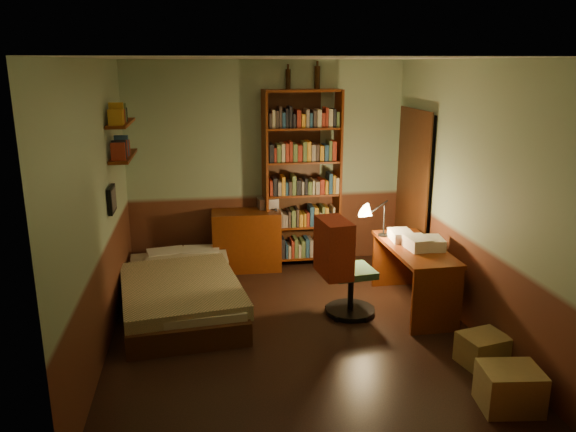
{
  "coord_description": "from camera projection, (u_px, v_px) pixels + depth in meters",
  "views": [
    {
      "loc": [
        -0.83,
        -5.02,
        2.57
      ],
      "look_at": [
        0.0,
        0.25,
        1.1
      ],
      "focal_mm": 35.0,
      "sensor_mm": 36.0,
      "label": 1
    }
  ],
  "objects": [
    {
      "name": "wall_shelf_upper",
      "position": [
        121.0,
        123.0,
        5.87
      ],
      "size": [
        0.2,
        0.9,
        0.03
      ],
      "primitive_type": "cube",
      "color": "#5C240B",
      "rests_on": "wall_left"
    },
    {
      "name": "doorway",
      "position": [
        414.0,
        195.0,
        6.82
      ],
      "size": [
        0.06,
        0.9,
        2.0
      ],
      "primitive_type": "cube",
      "color": "black",
      "rests_on": "ground"
    },
    {
      "name": "door_trim",
      "position": [
        411.0,
        196.0,
        6.82
      ],
      "size": [
        0.02,
        0.98,
        2.08
      ],
      "primitive_type": "cube",
      "color": "#391D0D",
      "rests_on": "ground"
    },
    {
      "name": "cardboard_box_a",
      "position": [
        510.0,
        388.0,
        4.28
      ],
      "size": [
        0.48,
        0.4,
        0.33
      ],
      "primitive_type": "cube",
      "rotation": [
        0.0,
        0.0,
        -0.12
      ],
      "color": "olive",
      "rests_on": "ground"
    },
    {
      "name": "wall_front",
      "position": [
        347.0,
        283.0,
        3.33
      ],
      "size": [
        3.5,
        0.02,
        2.6
      ],
      "primitive_type": "cube",
      "color": "#92AB87",
      "rests_on": "ground"
    },
    {
      "name": "ceiling",
      "position": [
        292.0,
        57.0,
        4.9
      ],
      "size": [
        3.5,
        4.0,
        0.02
      ],
      "primitive_type": "cube",
      "color": "silver",
      "rests_on": "wall_back"
    },
    {
      "name": "bookshelf",
      "position": [
        302.0,
        180.0,
        7.12
      ],
      "size": [
        0.98,
        0.37,
        2.25
      ],
      "primitive_type": "cube",
      "rotation": [
        0.0,
        0.0,
        0.08
      ],
      "color": "#5C240B",
      "rests_on": "ground"
    },
    {
      "name": "cardboard_box_b",
      "position": [
        483.0,
        349.0,
        4.92
      ],
      "size": [
        0.45,
        0.39,
        0.27
      ],
      "primitive_type": "cube",
      "rotation": [
        0.0,
        0.0,
        0.22
      ],
      "color": "olive",
      "rests_on": "ground"
    },
    {
      "name": "wall_left",
      "position": [
        97.0,
        210.0,
        4.98
      ],
      "size": [
        0.02,
        4.0,
        2.6
      ],
      "primitive_type": "cube",
      "color": "#92AB87",
      "rests_on": "ground"
    },
    {
      "name": "paper_stack",
      "position": [
        432.0,
        243.0,
        5.84
      ],
      "size": [
        0.25,
        0.32,
        0.12
      ],
      "primitive_type": "cube",
      "rotation": [
        0.0,
        0.0,
        -0.12
      ],
      "color": "silver",
      "rests_on": "desk"
    },
    {
      "name": "bed",
      "position": [
        181.0,
        280.0,
        6.02
      ],
      "size": [
        1.31,
        2.19,
        0.62
      ],
      "primitive_type": "cube",
      "rotation": [
        0.0,
        0.0,
        0.1
      ],
      "color": "olive",
      "rests_on": "ground"
    },
    {
      "name": "red_jacket",
      "position": [
        344.0,
        184.0,
        5.54
      ],
      "size": [
        0.33,
        0.53,
        0.58
      ],
      "primitive_type": "cube",
      "rotation": [
        0.0,
        0.0,
        0.14
      ],
      "color": "#A4311C",
      "rests_on": "office_chair"
    },
    {
      "name": "mini_stereo",
      "position": [
        268.0,
        203.0,
        7.17
      ],
      "size": [
        0.26,
        0.21,
        0.13
      ],
      "primitive_type": "cube",
      "rotation": [
        0.0,
        0.0,
        0.1
      ],
      "color": "#B2B2B7",
      "rests_on": "dresser"
    },
    {
      "name": "floor",
      "position": [
        292.0,
        330.0,
        5.59
      ],
      "size": [
        3.5,
        4.0,
        0.02
      ],
      "primitive_type": "cube",
      "color": "black",
      "rests_on": "ground"
    },
    {
      "name": "desk_lamp",
      "position": [
        384.0,
        212.0,
        6.2
      ],
      "size": [
        0.21,
        0.21,
        0.56
      ],
      "primitive_type": "cone",
      "rotation": [
        0.0,
        0.0,
        0.32
      ],
      "color": "black",
      "rests_on": "desk"
    },
    {
      "name": "framed_picture",
      "position": [
        112.0,
        199.0,
        5.57
      ],
      "size": [
        0.04,
        0.32,
        0.26
      ],
      "primitive_type": "cube",
      "color": "black",
      "rests_on": "wall_left"
    },
    {
      "name": "bottle_right",
      "position": [
        317.0,
        77.0,
        6.92
      ],
      "size": [
        0.09,
        0.09,
        0.27
      ],
      "primitive_type": "cylinder",
      "rotation": [
        0.0,
        0.0,
        0.31
      ],
      "color": "black",
      "rests_on": "bookshelf"
    },
    {
      "name": "wall_back",
      "position": [
        267.0,
        165.0,
        7.16
      ],
      "size": [
        3.5,
        0.02,
        2.6
      ],
      "primitive_type": "cube",
      "color": "#92AB87",
      "rests_on": "ground"
    },
    {
      "name": "dresser",
      "position": [
        246.0,
        240.0,
        7.13
      ],
      "size": [
        0.87,
        0.45,
        0.76
      ],
      "primitive_type": "cube",
      "rotation": [
        0.0,
        0.0,
        -0.03
      ],
      "color": "#5C240B",
      "rests_on": "ground"
    },
    {
      "name": "wall_right",
      "position": [
        469.0,
        196.0,
        5.51
      ],
      "size": [
        0.02,
        4.0,
        2.6
      ],
      "primitive_type": "cube",
      "color": "#92AB87",
      "rests_on": "ground"
    },
    {
      "name": "wall_shelf_lower",
      "position": [
        124.0,
        156.0,
        5.97
      ],
      "size": [
        0.2,
        0.9,
        0.03
      ],
      "primitive_type": "cube",
      "color": "#5C240B",
      "rests_on": "wall_left"
    },
    {
      "name": "desk",
      "position": [
        413.0,
        277.0,
        6.01
      ],
      "size": [
        0.55,
        1.29,
        0.69
      ],
      "primitive_type": "cube",
      "rotation": [
        0.0,
        0.0,
        0.01
      ],
      "color": "#5C240B",
      "rests_on": "ground"
    },
    {
      "name": "bottle_left",
      "position": [
        288.0,
        79.0,
        6.87
      ],
      "size": [
        0.08,
        0.08,
        0.24
      ],
      "primitive_type": "cylinder",
      "rotation": [
        0.0,
        0.0,
        0.44
      ],
      "color": "black",
      "rests_on": "bookshelf"
    },
    {
      "name": "office_chair",
      "position": [
        352.0,
        264.0,
        5.79
      ],
      "size": [
        0.61,
        0.55,
        1.11
      ],
      "primitive_type": "cube",
      "rotation": [
        0.0,
        0.0,
        0.12
      ],
      "color": "#335E3D",
      "rests_on": "ground"
    }
  ]
}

